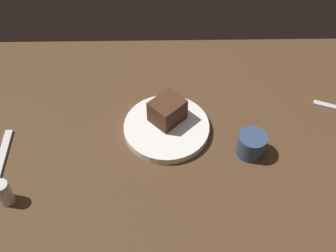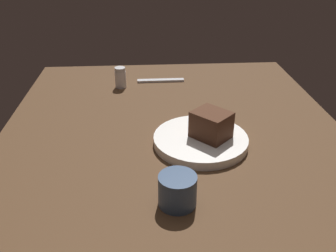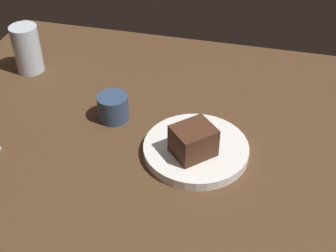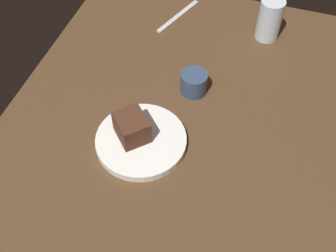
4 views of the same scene
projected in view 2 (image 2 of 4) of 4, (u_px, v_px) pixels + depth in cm
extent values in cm
cube|color=#4C331E|center=(177.00, 159.00, 81.05)|extent=(120.00, 84.00, 3.00)
cylinder|color=white|center=(201.00, 140.00, 83.50)|extent=(21.49, 21.49, 2.00)
cube|color=#472819|center=(211.00, 125.00, 81.48)|extent=(10.22, 10.19, 6.15)
cylinder|color=silver|center=(121.00, 79.00, 112.87)|extent=(3.40, 3.40, 5.18)
cylinder|color=silver|center=(120.00, 69.00, 111.36)|extent=(3.23, 3.23, 1.20)
cylinder|color=#334766|center=(177.00, 190.00, 64.46)|extent=(6.85, 6.85, 5.89)
cube|color=silver|center=(161.00, 80.00, 118.14)|extent=(1.89, 15.01, 0.70)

